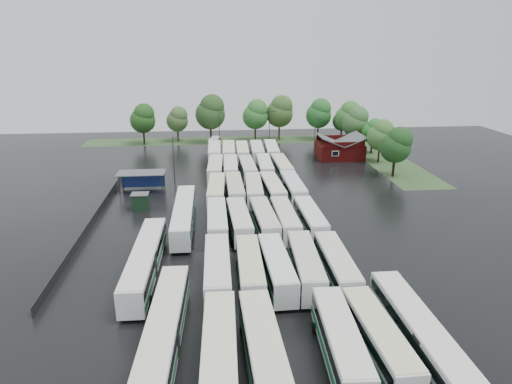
{
  "coord_description": "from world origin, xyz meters",
  "views": [
    {
      "loc": [
        -4.56,
        -56.39,
        25.02
      ],
      "look_at": [
        2.0,
        12.0,
        2.5
      ],
      "focal_mm": 32.0,
      "sensor_mm": 36.0,
      "label": 1
    }
  ],
  "objects": [
    {
      "name": "bus_r4c4",
      "position": [
        8.58,
        28.23,
        1.91
      ],
      "size": [
        2.82,
        12.53,
        3.48
      ],
      "rotation": [
        0.0,
        0.0,
        0.01
      ],
      "color": "silver",
      "rests_on": "ground"
    },
    {
      "name": "artic_bus_east",
      "position": [
        12.03,
        -26.71,
        1.95
      ],
      "size": [
        2.74,
        18.99,
        3.52
      ],
      "rotation": [
        0.0,
        0.0,
        0.0
      ],
      "color": "silver",
      "rests_on": "ground"
    },
    {
      "name": "lamp_post_back_e",
      "position": [
        9.41,
        53.67,
        5.44
      ],
      "size": [
        1.44,
        0.28,
        9.37
      ],
      "color": "#2D2D30",
      "rests_on": "ground"
    },
    {
      "name": "minibus",
      "position": [
        -4.15,
        56.37,
        1.37
      ],
      "size": [
        3.32,
        5.98,
        2.47
      ],
      "rotation": [
        0.0,
        0.0,
        -0.23
      ],
      "color": "silver",
      "rests_on": "ground"
    },
    {
      "name": "tree_east_2",
      "position": [
        33.06,
        46.58,
        5.37
      ],
      "size": [
        5.04,
        5.04,
        8.35
      ],
      "color": "black",
      "rests_on": "ground"
    },
    {
      "name": "bus_r2c1",
      "position": [
        -1.3,
        1.46,
        1.85
      ],
      "size": [
        3.09,
        12.17,
        3.36
      ],
      "rotation": [
        0.0,
        0.0,
        0.04
      ],
      "color": "silver",
      "rests_on": "ground"
    },
    {
      "name": "bus_r2c4",
      "position": [
        8.49,
        1.22,
        1.84
      ],
      "size": [
        2.69,
        12.06,
        3.35
      ],
      "rotation": [
        0.0,
        0.0,
        0.01
      ],
      "color": "silver",
      "rests_on": "ground"
    },
    {
      "name": "tree_east_1",
      "position": [
        31.68,
        37.93,
        6.1
      ],
      "size": [
        5.73,
        5.73,
        9.49
      ],
      "color": "black",
      "rests_on": "ground"
    },
    {
      "name": "bus_r4c0",
      "position": [
        -4.27,
        28.36,
        1.93
      ],
      "size": [
        3.2,
        12.69,
        3.5
      ],
      "rotation": [
        0.0,
        0.0,
        -0.04
      ],
      "color": "silver",
      "rests_on": "ground"
    },
    {
      "name": "artic_bus_west_b",
      "position": [
        -8.99,
        4.41,
        1.92
      ],
      "size": [
        2.69,
        18.66,
        3.46
      ],
      "rotation": [
        0.0,
        0.0,
        0.0
      ],
      "color": "silver",
      "rests_on": "ground"
    },
    {
      "name": "bus_r4c1",
      "position": [
        -1.31,
        28.63,
        1.88
      ],
      "size": [
        3.01,
        12.35,
        3.42
      ],
      "rotation": [
        0.0,
        0.0,
        -0.03
      ],
      "color": "silver",
      "rests_on": "ground"
    },
    {
      "name": "tree_north_0",
      "position": [
        -22.06,
        61.58,
        6.81
      ],
      "size": [
        6.39,
        6.39,
        10.59
      ],
      "color": "black",
      "rests_on": "ground"
    },
    {
      "name": "bus_r5c0",
      "position": [
        -4.3,
        42.21,
        1.95
      ],
      "size": [
        2.88,
        12.79,
        3.55
      ],
      "rotation": [
        0.0,
        0.0,
        -0.01
      ],
      "color": "silver",
      "rests_on": "ground"
    },
    {
      "name": "artic_bus_west_c",
      "position": [
        -12.5,
        -9.58,
        1.93
      ],
      "size": [
        2.99,
        18.78,
        3.48
      ],
      "rotation": [
        0.0,
        0.0,
        -0.02
      ],
      "color": "silver",
      "rests_on": "ground"
    },
    {
      "name": "lamp_post_back_w",
      "position": [
        -2.82,
        53.97,
        5.27
      ],
      "size": [
        1.4,
        0.27,
        9.08
      ],
      "color": "#2D2D30",
      "rests_on": "ground"
    },
    {
      "name": "bus_r2c0",
      "position": [
        -4.33,
        1.46,
        1.88
      ],
      "size": [
        2.66,
        12.29,
        3.42
      ],
      "rotation": [
        0.0,
        0.0,
        0.0
      ],
      "color": "silver",
      "rests_on": "ground"
    },
    {
      "name": "puddle_2",
      "position": [
        -5.17,
        -0.09,
        0.0
      ],
      "size": [
        7.7,
        7.7,
        0.01
      ],
      "primitive_type": "cylinder",
      "color": "black",
      "rests_on": "ground"
    },
    {
      "name": "bus_r0c0",
      "position": [
        -4.53,
        -25.81,
        1.94
      ],
      "size": [
        3.03,
        12.75,
        3.53
      ],
      "rotation": [
        0.0,
        0.0,
        -0.03
      ],
      "color": "silver",
      "rests_on": "ground"
    },
    {
      "name": "west_fence",
      "position": [
        -22.2,
        8.0,
        0.6
      ],
      "size": [
        0.1,
        50.0,
        1.2
      ],
      "primitive_type": "cube",
      "color": "#2D2D30",
      "rests_on": "ground"
    },
    {
      "name": "bus_r0c3",
      "position": [
        5.24,
        -25.83,
        1.92
      ],
      "size": [
        3.28,
        12.68,
        3.5
      ],
      "rotation": [
        0.0,
        0.0,
        -0.05
      ],
      "color": "silver",
      "rests_on": "ground"
    },
    {
      "name": "tree_east_3",
      "position": [
        30.45,
        52.12,
        6.75
      ],
      "size": [
        6.34,
        6.34,
        10.49
      ],
      "color": "black",
      "rests_on": "ground"
    },
    {
      "name": "puddle_4",
      "position": [
        11.33,
        -20.8,
        0.0
      ],
      "size": [
        2.28,
        2.28,
        0.01
      ],
      "primitive_type": "cylinder",
      "color": "black",
      "rests_on": "ground"
    },
    {
      "name": "lamp_post_ne",
      "position": [
        17.32,
        38.53,
        5.7
      ],
      "size": [
        1.51,
        0.29,
        9.81
      ],
      "color": "#2D2D30",
      "rests_on": "ground"
    },
    {
      "name": "puddle_3",
      "position": [
        7.12,
        -2.83,
        0.0
      ],
      "size": [
        4.52,
        4.52,
        0.01
      ],
      "primitive_type": "cylinder",
      "color": "black",
      "rests_on": "ground"
    },
    {
      "name": "tree_north_4",
      "position": [
        13.51,
        64.48,
        7.7
      ],
      "size": [
        7.22,
        7.22,
        11.96
      ],
      "color": "#3D2A16",
      "rests_on": "ground"
    },
    {
      "name": "grass_strip_north",
      "position": [
        2.0,
        64.8,
        0.01
      ],
      "size": [
        80.0,
        10.0,
        0.01
      ],
      "primitive_type": "cube",
      "color": "#324F27",
      "rests_on": "ground"
    },
    {
      "name": "puddle_1",
      "position": [
        10.94,
        -24.05,
        0.0
      ],
      "size": [
        4.4,
        4.4,
        0.01
      ],
      "primitive_type": "cylinder",
      "color": "black",
      "rests_on": "ground"
    },
    {
      "name": "wash_shed",
      "position": [
        -17.2,
        22.02,
        2.99
      ],
      "size": [
        8.2,
        4.2,
        3.58
      ],
      "color": "#2D2D30",
      "rests_on": "ground"
    },
    {
      "name": "bus_r1c2",
      "position": [
        1.89,
        -12.52,
        1.87
      ],
      "size": [
        2.9,
        12.26,
        3.4
      ],
      "rotation": [
        0.0,
        0.0,
        0.03
      ],
      "color": "silver",
      "rests_on": "ground"
    },
    {
      "name": "brick_building",
      "position": [
        24.0,
        42.77,
        1.87
      ],
      "size": [
        10.07,
        8.6,
        5.39
      ],
      "color": "#650D0D",
      "rests_on": "ground"
    },
    {
      "name": "bus_r5c4",
      "position": [
        8.39,
        42.26,
        1.93
      ],
      "size": [
        3.29,
        12.73,
        3.51
      ],
      "rotation": [
        0.0,
        0.0,
        -0.05
      ],
      "color": "silver",
      "rests_on": "ground"
    },
    {
      "name": "bus_r3c1",
      "position": [
        -1.21,
        15.1,
        1.89
      ],
      "size": [
        2.73,
        12.38,
        3.44
      ],
      "rotation": [
        0.0,
        0.0,
        0.01
      ],
      "color": "silver",
      "rests_on": "ground"
    },
    {
      "name": "grass_strip_east",
      "position": [
        34.0,
        42.8,
        0.01
      ],
      "size": [
        10.0,
        50.0,
        0.01
      ],
      "primitive_type": "cube",
      "color": "#324F27",
      "rests_on": "ground"
    },
    {
      "name": "tree_east_0",
      "position": [
        30.71,
        26.83,
        6.36
      ],
      "size": [
        5.97,
        5.97,
        9.89
      ],
      "color": "black",
      "rests_on": "ground"
    },
    {
      "name": "bus_r1c4",
      "position": [
        8.45,
        -12.67,
        1.89
      ],
      "size": [
        2.85,
        12.36,
        3.43
      ],
      "rotation": [
        0.0,
        0.0,
        -0.02
      ],
      "color": "silver",
      "rests_on": "ground"
    },
    {
      "name": "bus_r2c3",
      "position": [
        5.0,
        1.3,
        1.84
      ],
      "size": [
        2.69,
        12.07,
        3.35
      ],
      "rotation": [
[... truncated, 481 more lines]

